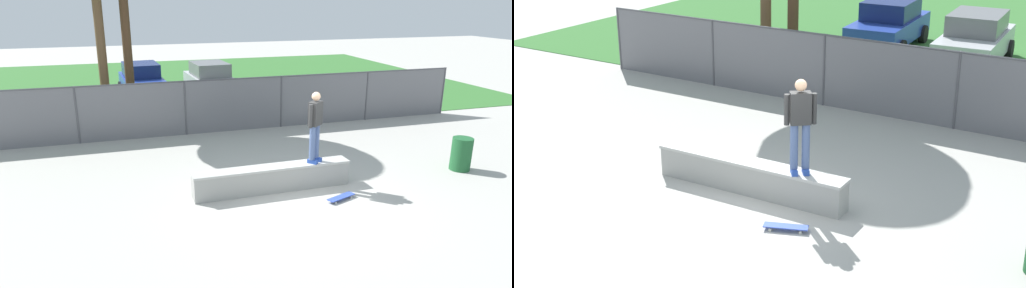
% 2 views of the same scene
% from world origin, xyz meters
% --- Properties ---
extents(ground_plane, '(80.00, 80.00, 0.00)m').
position_xyz_m(ground_plane, '(0.00, 0.00, 0.00)').
color(ground_plane, '#ADAAA3').
extents(grass_strip, '(29.94, 20.00, 0.02)m').
position_xyz_m(grass_strip, '(0.00, 16.61, 0.01)').
color(grass_strip, '#336B2D').
rests_on(grass_strip, ground).
extents(concrete_ledge, '(4.10, 0.54, 0.66)m').
position_xyz_m(concrete_ledge, '(-0.49, 0.66, 0.33)').
color(concrete_ledge, '#999993').
rests_on(concrete_ledge, ground).
extents(skateboarder, '(0.49, 0.43, 1.82)m').
position_xyz_m(skateboarder, '(0.62, 0.65, 1.67)').
color(skateboarder, '#2647A5').
rests_on(skateboarder, concrete_ledge).
extents(skateboard, '(0.82, 0.47, 0.09)m').
position_xyz_m(skateboard, '(0.91, -0.37, 0.07)').
color(skateboard, '#334CB2').
rests_on(skateboard, ground).
extents(chainlink_fence, '(18.01, 0.07, 1.94)m').
position_xyz_m(chainlink_fence, '(0.00, 6.31, 1.05)').
color(chainlink_fence, '#4C4C51').
rests_on(chainlink_fence, ground).
extents(car_blue, '(2.25, 4.32, 1.66)m').
position_xyz_m(car_blue, '(-2.84, 13.33, 0.84)').
color(car_blue, '#233D9E').
rests_on(car_blue, ground).
extents(car_silver, '(2.25, 4.32, 1.66)m').
position_xyz_m(car_silver, '(0.40, 12.60, 0.84)').
color(car_silver, '#B7BABF').
rests_on(car_silver, ground).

